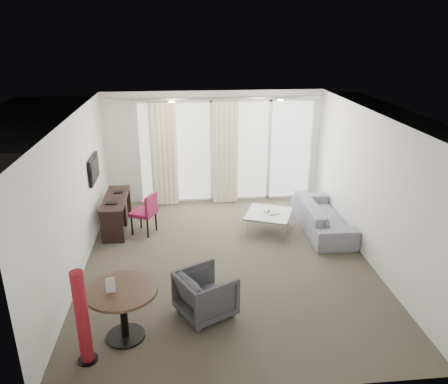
{
  "coord_description": "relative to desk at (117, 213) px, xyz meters",
  "views": [
    {
      "loc": [
        -0.73,
        -6.81,
        3.95
      ],
      "look_at": [
        0.0,
        0.6,
        1.1
      ],
      "focal_mm": 35.0,
      "sensor_mm": 36.0,
      "label": 1
    }
  ],
  "objects": [
    {
      "name": "red_lamp",
      "position": [
        0.12,
        -3.87,
        0.3
      ],
      "size": [
        0.34,
        0.34,
        1.28
      ],
      "primitive_type": "cylinder",
      "rotation": [
        0.0,
        0.0,
        -0.41
      ],
      "color": "maroon",
      "rests_on": "floor"
    },
    {
      "name": "tub_armchair",
      "position": [
        1.66,
        -3.07,
        -0.0
      ],
      "size": [
        1.0,
        0.99,
        0.68
      ],
      "primitive_type": "imported",
      "rotation": [
        0.0,
        0.0,
        2.06
      ],
      "color": "#39393E",
      "rests_on": "floor"
    },
    {
      "name": "curtain_left",
      "position": [
        0.98,
        1.23,
        0.86
      ],
      "size": [
        0.6,
        0.2,
        2.38
      ],
      "primitive_type": null,
      "color": "#F5E7C1",
      "rests_on": "ground"
    },
    {
      "name": "wall_right",
      "position": [
        4.63,
        -1.59,
        0.96
      ],
      "size": [
        0.0,
        6.0,
        2.6
      ],
      "primitive_type": "cube",
      "color": "silver",
      "rests_on": "ground"
    },
    {
      "name": "coffee_table",
      "position": [
        3.1,
        -0.41,
        -0.15
      ],
      "size": [
        1.12,
        1.12,
        0.39
      ],
      "primitive_type": null,
      "rotation": [
        0.0,
        0.0,
        -0.38
      ],
      "color": "gray",
      "rests_on": "floor"
    },
    {
      "name": "downlight_b",
      "position": [
        3.33,
        0.01,
        2.25
      ],
      "size": [
        0.12,
        0.12,
        0.02
      ],
      "primitive_type": "cylinder",
      "color": "#FFE0B2",
      "rests_on": "ceiling"
    },
    {
      "name": "curtain_track",
      "position": [
        2.13,
        1.23,
        2.11
      ],
      "size": [
        4.8,
        0.04,
        0.04
      ],
      "primitive_type": null,
      "color": "#B2B2B7",
      "rests_on": "ceiling"
    },
    {
      "name": "downlight_a",
      "position": [
        1.23,
        0.01,
        2.25
      ],
      "size": [
        0.12,
        0.12,
        0.02
      ],
      "primitive_type": "cylinder",
      "color": "#FFE0B2",
      "rests_on": "ceiling"
    },
    {
      "name": "remote",
      "position": [
        3.1,
        -0.36,
        0.02
      ],
      "size": [
        0.09,
        0.15,
        0.02
      ],
      "primitive_type": null,
      "rotation": [
        0.0,
        0.0,
        -0.3
      ],
      "color": "black",
      "rests_on": "coffee_table"
    },
    {
      "name": "rattan_chair_b",
      "position": [
        3.76,
        2.73,
        0.02
      ],
      "size": [
        0.53,
        0.53,
        0.72
      ],
      "primitive_type": null,
      "rotation": [
        0.0,
        0.0,
        -0.09
      ],
      "color": "brown",
      "rests_on": "terrace_slab"
    },
    {
      "name": "curtain_right",
      "position": [
        2.38,
        1.23,
        0.86
      ],
      "size": [
        0.6,
        0.2,
        2.38
      ],
      "primitive_type": null,
      "color": "#F5E7C1",
      "rests_on": "ground"
    },
    {
      "name": "window_frame",
      "position": [
        2.43,
        1.38,
        0.86
      ],
      "size": [
        4.1,
        0.06,
        2.44
      ],
      "primitive_type": null,
      "color": "white",
      "rests_on": "ground"
    },
    {
      "name": "magazine",
      "position": [
        3.16,
        -0.39,
        0.02
      ],
      "size": [
        0.34,
        0.37,
        0.02
      ],
      "primitive_type": null,
      "rotation": [
        0.0,
        0.0,
        0.35
      ],
      "color": "gray",
      "rests_on": "coffee_table"
    },
    {
      "name": "desk",
      "position": [
        0.0,
        0.0,
        0.0
      ],
      "size": [
        0.45,
        1.45,
        0.68
      ],
      "primitive_type": null,
      "color": "black",
      "rests_on": "floor"
    },
    {
      "name": "floor",
      "position": [
        2.13,
        -1.59,
        -0.34
      ],
      "size": [
        5.0,
        6.0,
        0.0
      ],
      "primitive_type": "cube",
      "color": "#464134",
      "rests_on": "ground"
    },
    {
      "name": "wall_front",
      "position": [
        2.13,
        -4.59,
        0.96
      ],
      "size": [
        5.0,
        0.0,
        2.6
      ],
      "primitive_type": "cube",
      "color": "silver",
      "rests_on": "ground"
    },
    {
      "name": "round_table",
      "position": [
        0.54,
        -3.47,
        0.04
      ],
      "size": [
        1.15,
        1.15,
        0.75
      ],
      "primitive_type": null,
      "rotation": [
        0.0,
        0.0,
        0.26
      ],
      "color": "#463021",
      "rests_on": "floor"
    },
    {
      "name": "rattan_chair_a",
      "position": [
        2.74,
        3.06,
        0.07
      ],
      "size": [
        0.59,
        0.59,
        0.82
      ],
      "primitive_type": null,
      "rotation": [
        0.0,
        0.0,
        -0.05
      ],
      "color": "brown",
      "rests_on": "terrace_slab"
    },
    {
      "name": "rattan_table",
      "position": [
        3.59,
        2.93,
        -0.1
      ],
      "size": [
        0.6,
        0.6,
        0.48
      ],
      "primitive_type": null,
      "rotation": [
        0.0,
        0.0,
        -0.29
      ],
      "color": "brown",
      "rests_on": "terrace_slab"
    },
    {
      "name": "terrace_slab",
      "position": [
        2.43,
        2.91,
        -0.4
      ],
      "size": [
        5.6,
        3.0,
        0.12
      ],
      "primitive_type": "cube",
      "color": "#4D4D50",
      "rests_on": "ground"
    },
    {
      "name": "ceiling",
      "position": [
        2.13,
        -1.59,
        2.26
      ],
      "size": [
        5.0,
        6.0,
        0.0
      ],
      "primitive_type": "cube",
      "color": "white",
      "rests_on": "ground"
    },
    {
      "name": "tv",
      "position": [
        -0.33,
        -0.14,
        1.01
      ],
      "size": [
        0.05,
        0.8,
        0.5
      ],
      "primitive_type": null,
      "color": "black",
      "rests_on": "wall_left"
    },
    {
      "name": "window_panel",
      "position": [
        2.43,
        1.4,
        0.86
      ],
      "size": [
        4.0,
        0.02,
        2.38
      ],
      "primitive_type": null,
      "color": "white",
      "rests_on": "ground"
    },
    {
      "name": "sofa",
      "position": [
        4.2,
        -0.48,
        -0.04
      ],
      "size": [
        0.81,
        2.07,
        0.6
      ],
      "primitive_type": "imported",
      "rotation": [
        0.0,
        0.0,
        1.57
      ],
      "color": "slate",
      "rests_on": "floor"
    },
    {
      "name": "desk_chair",
      "position": [
        0.57,
        -0.27,
        0.09
      ],
      "size": [
        0.61,
        0.6,
        0.86
      ],
      "primitive_type": null,
      "rotation": [
        0.0,
        0.0,
        -0.43
      ],
      "color": "maroon",
      "rests_on": "floor"
    },
    {
      "name": "menu_card",
      "position": [
        0.42,
        -3.53,
        0.38
      ],
      "size": [
        0.12,
        0.04,
        0.21
      ],
      "primitive_type": null,
      "rotation": [
        0.0,
        0.0,
        0.19
      ],
      "color": "white",
      "rests_on": "round_table"
    },
    {
      "name": "balustrade",
      "position": [
        2.43,
        4.36,
        0.16
      ],
      "size": [
        5.5,
        0.06,
        1.05
      ],
      "primitive_type": null,
      "color": "#B2B2B7",
      "rests_on": "terrace_slab"
    },
    {
      "name": "wall_left",
      "position": [
        -0.37,
        -1.59,
        0.96
      ],
      "size": [
        0.0,
        6.0,
        2.6
      ],
      "primitive_type": "cube",
      "color": "silver",
      "rests_on": "ground"
    }
  ]
}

